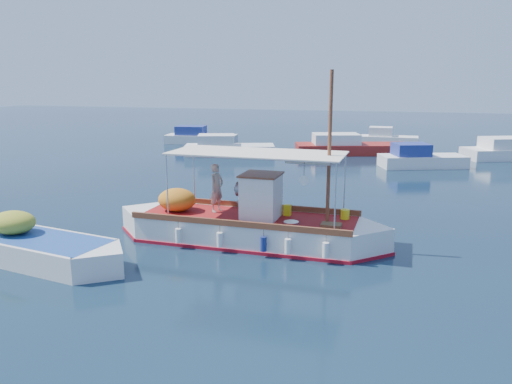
# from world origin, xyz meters

# --- Properties ---
(ground) EXTENTS (160.00, 160.00, 0.00)m
(ground) POSITION_xyz_m (0.00, 0.00, 0.00)
(ground) COLOR black
(ground) RESTS_ON ground
(fishing_caique) EXTENTS (10.25, 2.99, 6.25)m
(fishing_caique) POSITION_xyz_m (-0.85, -0.08, 0.55)
(fishing_caique) COLOR white
(fishing_caique) RESTS_ON ground
(dinghy) EXTENTS (7.16, 2.86, 1.77)m
(dinghy) POSITION_xyz_m (-6.85, -3.88, 0.37)
(dinghy) COLOR white
(dinghy) RESTS_ON ground
(bg_boat_nw) EXTENTS (7.27, 4.38, 1.80)m
(bg_boat_nw) POSITION_xyz_m (-8.66, 19.78, 0.49)
(bg_boat_nw) COLOR silver
(bg_boat_nw) RESTS_ON ground
(bg_boat_n) EXTENTS (9.26, 5.35, 1.80)m
(bg_boat_n) POSITION_xyz_m (0.37, 23.16, 0.49)
(bg_boat_n) COLOR maroon
(bg_boat_n) RESTS_ON ground
(bg_boat_ne) EXTENTS (5.96, 3.96, 1.80)m
(bg_boat_ne) POSITION_xyz_m (5.61, 18.26, 0.49)
(bg_boat_ne) COLOR silver
(bg_boat_ne) RESTS_ON ground
(bg_boat_far_w) EXTENTS (6.71, 3.22, 1.80)m
(bg_boat_far_w) POSITION_xyz_m (-13.60, 26.04, 0.49)
(bg_boat_far_w) COLOR silver
(bg_boat_far_w) RESTS_ON ground
(bg_boat_far_n) EXTENTS (5.02, 2.02, 1.80)m
(bg_boat_far_n) POSITION_xyz_m (3.09, 29.78, 0.49)
(bg_boat_far_n) COLOR silver
(bg_boat_far_n) RESTS_ON ground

